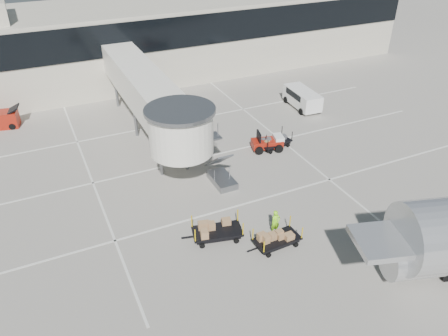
% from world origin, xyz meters
% --- Properties ---
extents(ground, '(140.00, 140.00, 0.00)m').
position_xyz_m(ground, '(0.00, 0.00, 0.00)').
color(ground, '#A8A296').
rests_on(ground, ground).
extents(lane_markings, '(40.00, 30.00, 0.02)m').
position_xyz_m(lane_markings, '(-0.67, 9.33, 0.01)').
color(lane_markings, silver).
rests_on(lane_markings, ground).
extents(terminal, '(64.00, 12.11, 15.20)m').
position_xyz_m(terminal, '(-0.35, 29.94, 4.11)').
color(terminal, beige).
rests_on(terminal, ground).
extents(jet_bridge, '(5.70, 20.40, 6.03)m').
position_xyz_m(jet_bridge, '(-3.97, 12.26, 4.28)').
color(jet_bridge, white).
rests_on(jet_bridge, ground).
extents(baggage_tug, '(2.78, 2.15, 1.68)m').
position_xyz_m(baggage_tug, '(4.16, 7.97, 0.61)').
color(baggage_tug, maroon).
rests_on(baggage_tug, ground).
extents(suitcase_cart, '(3.49, 1.87, 1.34)m').
position_xyz_m(suitcase_cart, '(4.83, 8.01, 0.48)').
color(suitcase_cart, black).
rests_on(suitcase_cart, ground).
extents(box_cart_near, '(3.43, 1.49, 1.33)m').
position_xyz_m(box_cart_near, '(-1.17, -2.56, 0.53)').
color(box_cart_near, black).
rests_on(box_cart_near, ground).
extents(box_cart_far, '(3.79, 2.14, 1.45)m').
position_xyz_m(box_cart_far, '(-4.32, -0.39, 0.56)').
color(box_cart_far, black).
rests_on(box_cart_far, ground).
extents(ground_worker, '(0.63, 0.43, 1.66)m').
position_xyz_m(ground_worker, '(-0.77, -1.47, 0.83)').
color(ground_worker, '#8AF319').
rests_on(ground_worker, ground).
extents(minivan, '(2.31, 4.77, 1.76)m').
position_xyz_m(minivan, '(11.52, 14.12, 1.06)').
color(minivan, white).
rests_on(minivan, ground).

